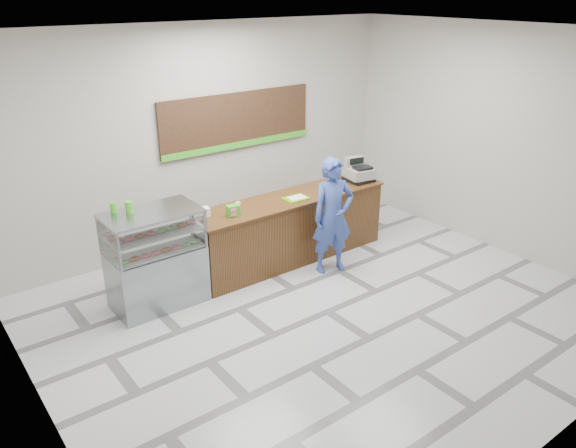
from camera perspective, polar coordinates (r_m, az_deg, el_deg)
floor at (r=7.52m, az=4.07°, el=-8.87°), size 7.00×7.00×0.00m
back_wall at (r=9.12m, az=-8.18°, el=8.75°), size 7.00×0.00×7.00m
ceiling at (r=6.40m, az=5.00°, el=18.76°), size 7.00×7.00×0.00m
sales_counter at (r=8.65m, az=0.20°, el=-0.46°), size 3.26×0.76×1.03m
display_case at (r=7.57m, az=-13.30°, el=-3.39°), size 1.22×0.72×1.33m
menu_board at (r=9.32m, az=-5.13°, el=10.35°), size 2.80×0.06×0.90m
cash_register at (r=9.23m, az=7.17°, el=5.24°), size 0.47×0.49×0.38m
card_terminal at (r=8.95m, az=4.02°, el=3.97°), size 0.10×0.16×0.04m
serving_tray at (r=8.39m, az=0.82°, el=2.63°), size 0.37×0.28×0.02m
napkin_box at (r=7.83m, az=-8.51°, el=1.22°), size 0.17×0.17×0.12m
straw_cup at (r=8.01m, az=-5.10°, el=1.84°), size 0.07×0.07×0.11m
promo_box at (r=7.79m, az=-5.61°, el=1.38°), size 0.19×0.15×0.15m
donut_decal at (r=8.84m, az=4.33°, el=3.57°), size 0.17×0.17×0.00m
green_cup_left at (r=7.40m, az=-17.31°, el=1.62°), size 0.08×0.08×0.13m
green_cup_right at (r=7.33m, az=-15.84°, el=1.66°), size 0.10×0.10×0.15m
customer at (r=8.21m, az=4.58°, el=0.82°), size 0.72×0.57×1.74m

